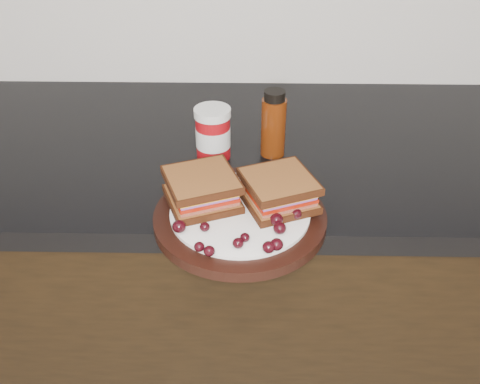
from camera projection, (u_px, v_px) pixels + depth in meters
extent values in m
cube|color=black|center=(184.00, 302.00, 1.36)|extent=(3.96, 0.58, 0.86)
cube|color=black|center=(172.00, 150.00, 1.10)|extent=(3.98, 0.60, 0.04)
cylinder|color=black|center=(240.00, 218.00, 0.87)|extent=(0.28, 0.28, 0.02)
ellipsoid|color=black|center=(179.00, 226.00, 0.81)|extent=(0.02, 0.02, 0.02)
ellipsoid|color=black|center=(205.00, 227.00, 0.81)|extent=(0.02, 0.02, 0.01)
ellipsoid|color=black|center=(199.00, 247.00, 0.77)|extent=(0.02, 0.02, 0.01)
ellipsoid|color=black|center=(209.00, 251.00, 0.77)|extent=(0.02, 0.02, 0.02)
ellipsoid|color=black|center=(238.00, 243.00, 0.78)|extent=(0.02, 0.02, 0.02)
ellipsoid|color=black|center=(245.00, 237.00, 0.79)|extent=(0.02, 0.02, 0.01)
ellipsoid|color=black|center=(269.00, 247.00, 0.77)|extent=(0.02, 0.02, 0.02)
ellipsoid|color=black|center=(277.00, 244.00, 0.78)|extent=(0.02, 0.02, 0.02)
ellipsoid|color=black|center=(280.00, 228.00, 0.81)|extent=(0.02, 0.02, 0.02)
ellipsoid|color=black|center=(276.00, 219.00, 0.82)|extent=(0.02, 0.02, 0.02)
ellipsoid|color=black|center=(296.00, 214.00, 0.84)|extent=(0.02, 0.02, 0.02)
ellipsoid|color=black|center=(285.00, 202.00, 0.86)|extent=(0.02, 0.02, 0.02)
ellipsoid|color=black|center=(287.00, 200.00, 0.87)|extent=(0.02, 0.02, 0.02)
ellipsoid|color=black|center=(279.00, 184.00, 0.91)|extent=(0.02, 0.02, 0.02)
ellipsoid|color=black|center=(210.00, 187.00, 0.90)|extent=(0.02, 0.02, 0.02)
ellipsoid|color=black|center=(207.00, 201.00, 0.87)|extent=(0.02, 0.02, 0.02)
ellipsoid|color=black|center=(189.00, 202.00, 0.86)|extent=(0.02, 0.02, 0.02)
ellipsoid|color=black|center=(192.00, 211.00, 0.85)|extent=(0.02, 0.02, 0.02)
ellipsoid|color=black|center=(204.00, 188.00, 0.89)|extent=(0.02, 0.02, 0.02)
ellipsoid|color=black|center=(199.00, 194.00, 0.88)|extent=(0.02, 0.02, 0.02)
ellipsoid|color=black|center=(207.00, 207.00, 0.85)|extent=(0.02, 0.02, 0.02)
cylinder|color=#9A0B11|center=(213.00, 133.00, 1.02)|extent=(0.08, 0.08, 0.10)
cylinder|color=#4F1E07|center=(274.00, 123.00, 1.02)|extent=(0.05, 0.05, 0.13)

